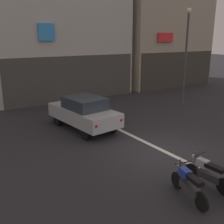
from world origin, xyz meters
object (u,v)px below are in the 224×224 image
street_lamp (186,48)px  motorcycle_blue_row_leftmost (188,184)px  motorcycle_silver_row_left_mid (207,173)px  car_silver_crossing_near (84,112)px

street_lamp → motorcycle_blue_row_leftmost: size_ratio=3.78×
motorcycle_silver_row_left_mid → car_silver_crossing_near: bearing=95.3°
motorcycle_blue_row_leftmost → car_silver_crossing_near: bearing=87.0°
car_silver_crossing_near → motorcycle_blue_row_leftmost: size_ratio=2.60×
car_silver_crossing_near → street_lamp: size_ratio=0.69×
car_silver_crossing_near → motorcycle_blue_row_leftmost: (-0.36, -6.93, -0.43)m
car_silver_crossing_near → motorcycle_silver_row_left_mid: size_ratio=2.55×
car_silver_crossing_near → motorcycle_silver_row_left_mid: 6.86m
motorcycle_silver_row_left_mid → motorcycle_blue_row_leftmost: bearing=-173.3°
motorcycle_blue_row_leftmost → motorcycle_silver_row_left_mid: 0.99m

